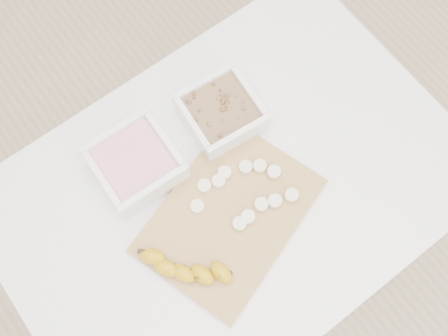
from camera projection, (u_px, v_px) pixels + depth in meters
ground at (229, 245)px, 1.79m from camera, size 3.50×3.50×0.00m
table at (232, 199)px, 1.17m from camera, size 1.00×0.70×0.75m
bowl_yogurt at (136, 163)px, 1.05m from camera, size 0.17×0.17×0.08m
bowl_granola at (221, 113)px, 1.09m from camera, size 0.17×0.17×0.07m
cutting_board at (229, 216)px, 1.05m from camera, size 0.43×0.36×0.01m
banana at (188, 268)px, 0.99m from camera, size 0.13×0.19×0.03m
banana_slices at (245, 191)px, 1.05m from camera, size 0.20×0.16×0.02m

